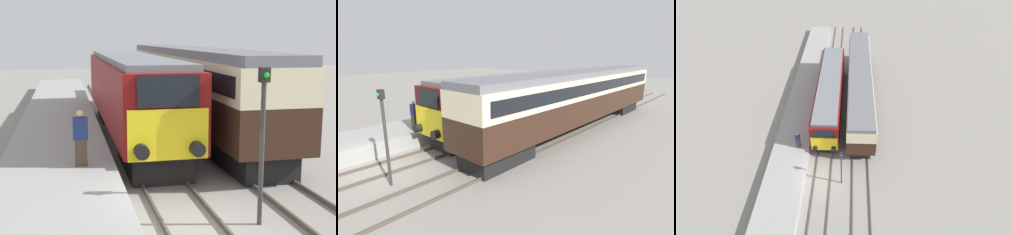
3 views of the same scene
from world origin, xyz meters
The scene contains 8 objects.
ground_plane centered at (0.00, 0.00, 0.00)m, with size 120.00×120.00×0.00m, color gray.
platform_left centered at (-3.30, 8.00, 0.42)m, with size 3.50×50.00×0.84m.
rails_near_track centered at (0.00, 5.00, 0.07)m, with size 1.51×60.00×0.14m.
rails_far_track centered at (3.40, 5.00, 0.07)m, with size 1.50×60.00×0.14m.
locomotive centered at (0.00, 10.76, 2.18)m, with size 2.70×16.34×3.84m.
passenger_carriage centered at (3.40, 12.54, 2.51)m, with size 2.75×20.60×4.13m.
person_on_platform centered at (-2.57, 3.34, 1.69)m, with size 0.44×0.26×1.70m.
signal_post centered at (1.70, -0.15, 2.35)m, with size 0.24×0.28×3.96m.
Camera 3 is at (2.36, -13.93, 19.54)m, focal length 28.00 mm.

